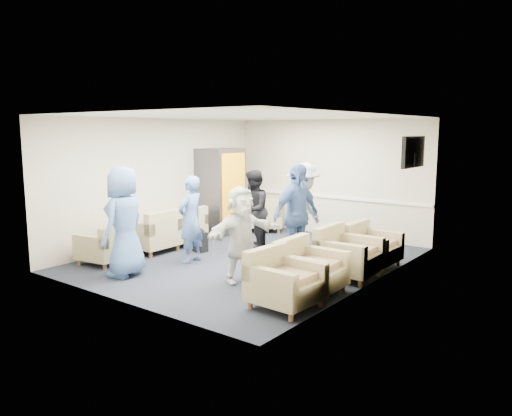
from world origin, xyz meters
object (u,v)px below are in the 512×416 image
Objects in this scene: armchair_left_mid at (153,234)px; armchair_left_far at (184,228)px; armchair_left_near at (107,247)px; armchair_right_near at (282,283)px; armchair_corner at (265,217)px; armchair_right_midnear at (308,271)px; person_front_left at (124,222)px; person_back_left at (253,210)px; armchair_right_far at (370,248)px; vending_machine at (221,191)px; person_front_right at (241,234)px; person_mid_left at (191,219)px; person_back_right at (303,211)px; person_mid_right at (296,215)px; armchair_right_midfar at (346,256)px.

armchair_left_mid is 0.97× the size of armchair_left_far.
armchair_left_near is 0.98× the size of armchair_right_near.
armchair_left_far is at bearing 43.94° from armchair_corner.
armchair_right_near is 1.02× the size of armchair_right_midnear.
armchair_left_far is 0.53× the size of person_front_left.
armchair_left_mid reaches higher than armchair_corner.
person_back_left reaches higher than armchair_left_near.
armchair_left_mid is 1.13× the size of armchair_right_far.
vending_machine reaches higher than person_front_right.
vending_machine is (-0.18, 2.27, 0.65)m from armchair_left_mid.
armchair_left_mid is 0.58× the size of person_mid_left.
person_back_right reaches higher than person_back_left.
armchair_left_far is at bearing 66.57° from armchair_right_near.
armchair_right_midnear is at bearing 93.58° from armchair_left_near.
person_back_left reaches higher than armchair_right_far.
armchair_right_far is 0.46× the size of person_back_right.
armchair_left_near is at bearing 117.10° from person_front_right.
armchair_left_far reaches higher than armchair_right_far.
armchair_left_near is 0.48× the size of person_mid_right.
person_front_right is at bearing -43.90° from vending_machine.
person_mid_left is (1.24, -1.02, 0.47)m from armchair_left_far.
armchair_right_midfar reaches higher than armchair_right_midnear.
armchair_left_mid reaches higher than armchair_right_midfar.
armchair_right_near is at bearing 65.45° from person_mid_left.
armchair_corner is (-3.34, 3.44, 0.00)m from armchair_right_midnear.
person_front_left is 1.33m from person_mid_left.
person_mid_left is (-2.68, 0.22, 0.46)m from armchair_right_midnear.
armchair_left_mid is at bearing -5.37° from armchair_left_far.
vending_machine reaches higher than armchair_left_far.
person_front_right is at bearing 95.21° from armchair_right_midnear.
armchair_right_near is 2.92m from person_mid_left.
armchair_right_midfar reaches higher than armchair_corner.
person_mid_right is (0.26, -0.66, 0.02)m from person_back_right.
armchair_left_far is 2.81m from person_back_right.
vending_machine is 3.39m from person_mid_right.
person_mid_left is at bearing 123.40° from armchair_left_near.
armchair_left_mid is 4.04m from armchair_right_near.
person_mid_right is at bearing 84.13° from armchair_right_midfar.
armchair_corner is 3.35m from person_mid_right.
armchair_right_midnear is 3.00m from person_back_left.
armchair_right_midnear is 2.26m from person_back_right.
person_front_right is at bearing 71.51° from person_mid_left.
armchair_left_mid is at bearing -163.08° from person_front_left.
armchair_corner is 0.64× the size of person_mid_right.
armchair_right_midfar is 1.80m from person_front_right.
person_mid_left reaches higher than armchair_right_near.
armchair_right_midfar is 0.92m from armchair_right_far.
vending_machine reaches higher than person_back_left.
vending_machine reaches higher than armchair_right_midnear.
armchair_left_mid is at bearing 113.46° from person_back_right.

